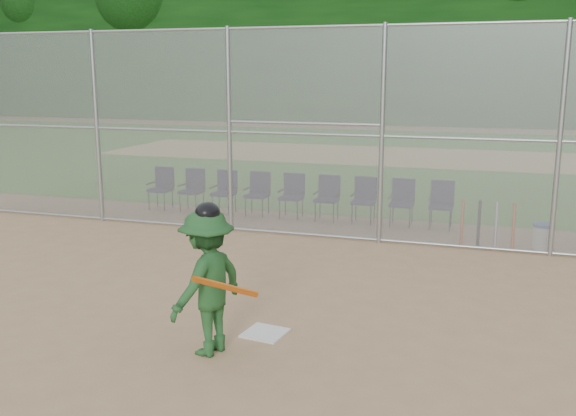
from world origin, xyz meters
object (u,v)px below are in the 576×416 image
(batter_at_plate, at_px, (207,281))
(water_cooler, at_px, (543,236))
(home_plate, at_px, (265,333))
(chair_0, at_px, (160,189))

(batter_at_plate, height_order, water_cooler, batter_at_plate)
(home_plate, relative_size, chair_0, 0.50)
(home_plate, bearing_deg, chair_0, 127.74)
(home_plate, relative_size, batter_at_plate, 0.27)
(batter_at_plate, bearing_deg, water_cooler, 56.31)
(batter_at_plate, xyz_separation_m, water_cooler, (3.92, 5.88, -0.61))
(water_cooler, distance_m, chair_0, 8.37)
(home_plate, bearing_deg, water_cooler, 56.17)
(batter_at_plate, xyz_separation_m, chair_0, (-4.38, 6.90, -0.37))
(water_cooler, xyz_separation_m, chair_0, (-8.30, 1.02, 0.25))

